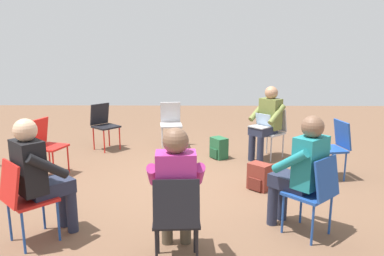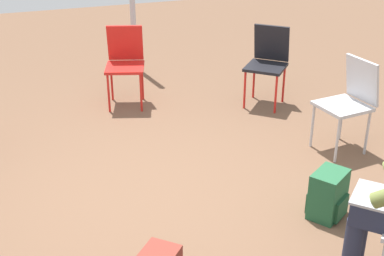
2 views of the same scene
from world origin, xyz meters
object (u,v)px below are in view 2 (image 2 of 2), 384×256
at_px(chair_northeast, 268,60).
at_px(backpack_near_laptop_user, 328,197).
at_px(chair_north, 125,60).
at_px(chair_east, 350,99).

distance_m(chair_northeast, backpack_near_laptop_user, 2.21).
distance_m(chair_north, chair_east, 2.38).
bearing_deg(backpack_near_laptop_user, chair_north, 108.56).
bearing_deg(chair_east, backpack_near_laptop_user, 132.61).
bearing_deg(chair_northeast, chair_north, 22.88).
xyz_separation_m(chair_east, backpack_near_laptop_user, (-0.74, -0.88, -0.34)).
bearing_deg(chair_east, chair_northeast, 1.09).
height_order(chair_north, chair_northeast, same).
xyz_separation_m(chair_northeast, backpack_near_laptop_user, (-0.57, -2.11, -0.34)).
height_order(chair_north, backpack_near_laptop_user, chair_north).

